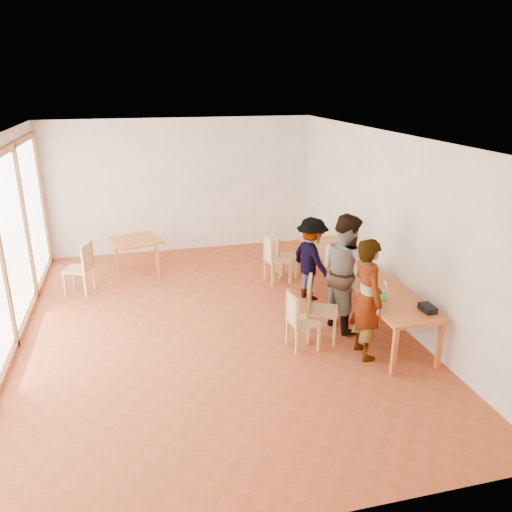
{
  "coord_description": "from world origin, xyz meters",
  "views": [
    {
      "loc": [
        -1.04,
        -7.25,
        3.79
      ],
      "look_at": [
        0.78,
        0.09,
        1.1
      ],
      "focal_mm": 35.0,
      "sensor_mm": 36.0,
      "label": 1
    }
  ],
  "objects": [
    {
      "name": "ground",
      "position": [
        0.0,
        0.0,
        0.0
      ],
      "size": [
        8.0,
        8.0,
        0.0
      ],
      "primitive_type": "plane",
      "color": "#A94829",
      "rests_on": "ground"
    },
    {
      "name": "wall_back",
      "position": [
        0.0,
        4.0,
        1.5
      ],
      "size": [
        6.0,
        0.1,
        3.0
      ],
      "primitive_type": "cube",
      "color": "white",
      "rests_on": "ground"
    },
    {
      "name": "wall_front",
      "position": [
        0.0,
        -4.0,
        1.5
      ],
      "size": [
        6.0,
        0.1,
        3.0
      ],
      "primitive_type": "cube",
      "color": "white",
      "rests_on": "ground"
    },
    {
      "name": "wall_right",
      "position": [
        3.0,
        0.0,
        1.5
      ],
      "size": [
        0.1,
        8.0,
        3.0
      ],
      "primitive_type": "cube",
      "color": "white",
      "rests_on": "ground"
    },
    {
      "name": "ceiling",
      "position": [
        0.0,
        0.0,
        3.02
      ],
      "size": [
        6.0,
        8.0,
        0.04
      ],
      "primitive_type": "cube",
      "color": "white",
      "rests_on": "wall_back"
    },
    {
      "name": "communal_table",
      "position": [
        2.5,
        -0.08,
        0.7
      ],
      "size": [
        0.8,
        4.0,
        0.75
      ],
      "color": "#C4612B",
      "rests_on": "ground"
    },
    {
      "name": "side_table",
      "position": [
        -1.09,
        2.59,
        0.67
      ],
      "size": [
        0.9,
        0.9,
        0.75
      ],
      "rotation": [
        0.0,
        0.0,
        0.32
      ],
      "color": "#C4612B",
      "rests_on": "ground"
    },
    {
      "name": "chair_near",
      "position": [
        1.49,
        -0.8,
        0.6
      ],
      "size": [
        0.6,
        0.6,
        0.52
      ],
      "rotation": [
        0.0,
        0.0,
        -0.42
      ],
      "color": "tan",
      "rests_on": "ground"
    },
    {
      "name": "chair_mid",
      "position": [
        1.13,
        -1.03,
        0.54
      ],
      "size": [
        0.45,
        0.45,
        0.47
      ],
      "rotation": [
        0.0,
        0.0,
        0.09
      ],
      "color": "tan",
      "rests_on": "ground"
    },
    {
      "name": "chair_far",
      "position": [
        1.48,
        1.52,
        0.58
      ],
      "size": [
        0.5,
        0.5,
        0.5
      ],
      "rotation": [
        0.0,
        0.0,
        0.14
      ],
      "color": "tan",
      "rests_on": "ground"
    },
    {
      "name": "chair_empty",
      "position": [
        1.74,
        1.81,
        0.51
      ],
      "size": [
        0.43,
        0.43,
        0.45
      ],
      "rotation": [
        0.0,
        0.0,
        -0.11
      ],
      "color": "tan",
      "rests_on": "ground"
    },
    {
      "name": "chair_spare",
      "position": [
        -2.07,
        1.85,
        0.6
      ],
      "size": [
        0.58,
        0.58,
        0.52
      ],
      "rotation": [
        0.0,
        0.0,
        2.81
      ],
      "color": "tan",
      "rests_on": "ground"
    },
    {
      "name": "person_near",
      "position": [
        2.01,
        -1.44,
        0.88
      ],
      "size": [
        0.44,
        0.65,
        1.77
      ],
      "primitive_type": "imported",
      "rotation": [
        0.0,
        0.0,
        1.59
      ],
      "color": "gray",
      "rests_on": "ground"
    },
    {
      "name": "person_mid",
      "position": [
        2.07,
        -0.51,
        0.94
      ],
      "size": [
        0.9,
        1.05,
        1.87
      ],
      "primitive_type": "imported",
      "rotation": [
        0.0,
        0.0,
        1.8
      ],
      "color": "gray",
      "rests_on": "ground"
    },
    {
      "name": "person_far",
      "position": [
        1.93,
        0.62,
        0.76
      ],
      "size": [
        0.81,
        1.1,
        1.52
      ],
      "primitive_type": "imported",
      "rotation": [
        0.0,
        0.0,
        1.84
      ],
      "color": "gray",
      "rests_on": "ground"
    },
    {
      "name": "laptop_near",
      "position": [
        2.39,
        -1.18,
        0.81
      ],
      "size": [
        0.3,
        0.32,
        0.22
      ],
      "rotation": [
        0.0,
        0.0,
        -0.4
      ],
      "color": "green",
      "rests_on": "communal_table"
    },
    {
      "name": "laptop_mid",
      "position": [
        2.48,
        -0.24,
        0.81
      ],
      "size": [
        0.24,
        0.27,
        0.21
      ],
      "rotation": [
        0.0,
        0.0,
        0.12
      ],
      "color": "green",
      "rests_on": "communal_table"
    },
    {
      "name": "laptop_far",
      "position": [
        2.65,
        0.99,
        0.81
      ],
      "size": [
        0.3,
        0.32,
        0.22
      ],
      "rotation": [
        0.0,
        0.0,
        -0.36
      ],
      "color": "green",
      "rests_on": "communal_table"
    },
    {
      "name": "yellow_mug",
      "position": [
        2.55,
        0.34,
        0.8
      ],
      "size": [
        0.16,
        0.16,
        0.11
      ],
      "primitive_type": "imported",
      "rotation": [
        0.0,
        0.0,
        -0.19
      ],
      "color": "yellow",
      "rests_on": "communal_table"
    },
    {
      "name": "green_bottle",
      "position": [
        2.38,
        1.5,
        0.89
      ],
      "size": [
        0.07,
        0.07,
        0.28
      ],
      "primitive_type": "cylinder",
      "color": "#19651B",
      "rests_on": "communal_table"
    },
    {
      "name": "clear_glass",
      "position": [
        2.24,
        0.47,
        0.8
      ],
      "size": [
        0.07,
        0.07,
        0.09
      ],
      "primitive_type": "cylinder",
      "color": "silver",
      "rests_on": "communal_table"
    },
    {
      "name": "condiment_cup",
      "position": [
        2.46,
        -0.41,
        0.78
      ],
      "size": [
        0.08,
        0.08,
        0.06
      ],
      "primitive_type": "cylinder",
      "color": "white",
      "rests_on": "communal_table"
    },
    {
      "name": "pink_phone",
      "position": [
        2.41,
        0.41,
        0.76
      ],
      "size": [
        0.05,
        0.1,
        0.01
      ],
      "primitive_type": "cube",
      "color": "#C6406C",
      "rests_on": "communal_table"
    },
    {
      "name": "black_pouch",
      "position": [
        2.77,
        -1.75,
        0.8
      ],
      "size": [
        0.16,
        0.26,
        0.09
      ],
      "primitive_type": "cube",
      "color": "black",
      "rests_on": "communal_table"
    }
  ]
}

